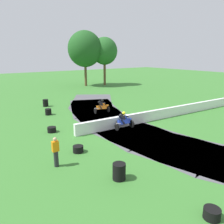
% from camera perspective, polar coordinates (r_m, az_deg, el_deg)
% --- Properties ---
extents(ground_plane, '(120.00, 120.00, 0.00)m').
position_cam_1_polar(ground_plane, '(18.08, 2.31, -3.81)').
color(ground_plane, '#38752D').
extents(track_asphalt, '(10.48, 31.08, 0.01)m').
position_cam_1_polar(track_asphalt, '(18.81, 5.56, -3.11)').
color(track_asphalt, '#515156').
rests_on(track_asphalt, ground).
extents(safety_barrier, '(18.93, 1.22, 0.90)m').
position_cam_1_polar(safety_barrier, '(21.38, 14.42, -0.08)').
color(safety_barrier, white).
rests_on(safety_barrier, ground).
extents(motorcycle_lead_orange, '(1.71, 1.00, 1.43)m').
position_cam_1_polar(motorcycle_lead_orange, '(22.18, -2.52, 1.44)').
color(motorcycle_lead_orange, black).
rests_on(motorcycle_lead_orange, ground).
extents(motorcycle_chase_blue, '(1.70, 0.92, 1.42)m').
position_cam_1_polar(motorcycle_chase_blue, '(17.53, 3.21, -2.26)').
color(motorcycle_chase_blue, black).
rests_on(motorcycle_chase_blue, ground).
extents(tire_stack_near, '(0.59, 0.59, 0.80)m').
position_cam_1_polar(tire_stack_near, '(25.99, -16.75, 2.24)').
color(tire_stack_near, black).
rests_on(tire_stack_near, ground).
extents(tire_stack_mid_a, '(0.59, 0.59, 0.60)m').
position_cam_1_polar(tire_stack_mid_a, '(22.35, -16.09, 0.05)').
color(tire_stack_mid_a, black).
rests_on(tire_stack_mid_a, ground).
extents(tire_stack_mid_b, '(0.65, 0.65, 0.40)m').
position_cam_1_polar(tire_stack_mid_b, '(17.41, -15.26, -4.39)').
color(tire_stack_mid_b, black).
rests_on(tire_stack_mid_b, ground).
extents(tire_stack_far, '(0.63, 0.63, 0.40)m').
position_cam_1_polar(tire_stack_far, '(13.67, -8.72, -9.41)').
color(tire_stack_far, black).
rests_on(tire_stack_far, ground).
extents(tire_stack_extra_a, '(0.62, 0.62, 0.80)m').
position_cam_1_polar(tire_stack_extra_a, '(10.78, 1.84, -15.06)').
color(tire_stack_extra_a, black).
rests_on(tire_stack_extra_a, ground).
extents(tire_stack_extra_b, '(0.61, 0.61, 0.40)m').
position_cam_1_polar(tire_stack_extra_b, '(9.46, 24.34, -22.72)').
color(tire_stack_extra_b, black).
rests_on(tire_stack_extra_b, ground).
extents(track_marshal, '(0.34, 0.24, 1.63)m').
position_cam_1_polar(track_marshal, '(12.03, -14.30, -9.96)').
color(track_marshal, '#232328').
rests_on(track_marshal, ground).
extents(tree_far_right, '(6.05, 6.05, 9.77)m').
position_cam_1_polar(tree_far_right, '(41.22, -7.00, 15.81)').
color(tree_far_right, brown).
rests_on(tree_far_right, ground).
extents(tree_mid_rise, '(4.71, 4.71, 8.72)m').
position_cam_1_polar(tree_mid_rise, '(41.94, -1.95, 15.40)').
color(tree_mid_rise, brown).
rests_on(tree_mid_rise, ground).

